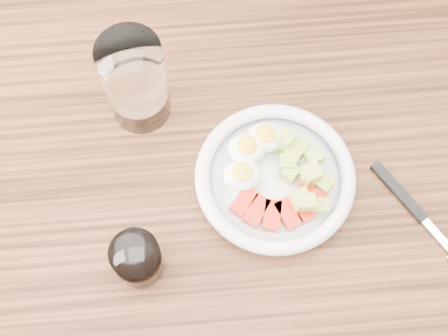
% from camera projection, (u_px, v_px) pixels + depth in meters
% --- Properties ---
extents(ground, '(4.00, 4.00, 0.00)m').
position_uv_depth(ground, '(228.00, 289.00, 1.54)').
color(ground, brown).
rests_on(ground, ground).
extents(dining_table, '(1.50, 0.90, 0.77)m').
position_uv_depth(dining_table, '(231.00, 206.00, 0.92)').
color(dining_table, brown).
rests_on(dining_table, ground).
extents(bowl, '(0.21, 0.21, 0.05)m').
position_uv_depth(bowl, '(274.00, 176.00, 0.81)').
color(bowl, white).
rests_on(bowl, dining_table).
extents(fork, '(0.12, 0.18, 0.01)m').
position_uv_depth(fork, '(413.00, 208.00, 0.81)').
color(fork, black).
rests_on(fork, dining_table).
extents(water_glass, '(0.08, 0.08, 0.15)m').
position_uv_depth(water_glass, '(135.00, 82.00, 0.80)').
color(water_glass, white).
rests_on(water_glass, dining_table).
extents(coffee_glass, '(0.06, 0.06, 0.07)m').
position_uv_depth(coffee_glass, '(137.00, 259.00, 0.75)').
color(coffee_glass, white).
rests_on(coffee_glass, dining_table).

